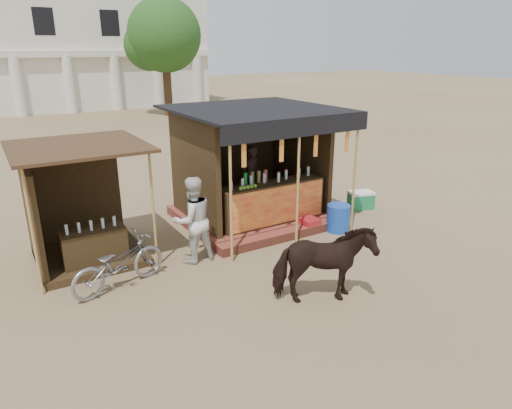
{
  "coord_description": "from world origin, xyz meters",
  "views": [
    {
      "loc": [
        -4.53,
        -5.82,
        4.1
      ],
      "look_at": [
        0.0,
        1.6,
        1.1
      ],
      "focal_mm": 32.0,
      "sensor_mm": 36.0,
      "label": 1
    }
  ],
  "objects": [
    {
      "name": "secondary_stall",
      "position": [
        -3.17,
        3.24,
        0.85
      ],
      "size": [
        2.4,
        2.4,
        2.38
      ],
      "color": "#3C2A15",
      "rests_on": "ground"
    },
    {
      "name": "background_building",
      "position": [
        -2.0,
        29.94,
        3.98
      ],
      "size": [
        26.0,
        7.45,
        8.18
      ],
      "color": "silver",
      "rests_on": "ground"
    },
    {
      "name": "cooler",
      "position": [
        3.91,
        2.6,
        0.23
      ],
      "size": [
        0.74,
        0.6,
        0.46
      ],
      "color": "#1B7B48",
      "rests_on": "ground"
    },
    {
      "name": "motorbike",
      "position": [
        -2.81,
        1.68,
        0.48
      ],
      "size": [
        1.92,
        1.09,
        0.95
      ],
      "primitive_type": "imported",
      "rotation": [
        0.0,
        0.0,
        1.84
      ],
      "color": "gray",
      "rests_on": "ground"
    },
    {
      "name": "main_stall",
      "position": [
        1.0,
        3.36,
        1.02
      ],
      "size": [
        3.6,
        3.61,
        2.78
      ],
      "color": "brown",
      "rests_on": "ground"
    },
    {
      "name": "bystander",
      "position": [
        -1.22,
        2.0,
        0.88
      ],
      "size": [
        0.89,
        0.71,
        1.76
      ],
      "primitive_type": "imported",
      "rotation": [
        0.0,
        0.0,
        3.19
      ],
      "color": "silver",
      "rests_on": "ground"
    },
    {
      "name": "red_crate",
      "position": [
        1.7,
        2.0,
        0.17
      ],
      "size": [
        0.38,
        0.43,
        0.33
      ],
      "primitive_type": "cube",
      "rotation": [
        0.0,
        0.0,
        0.0
      ],
      "color": "maroon",
      "rests_on": "ground"
    },
    {
      "name": "blue_barrel",
      "position": [
        2.32,
        1.7,
        0.32
      ],
      "size": [
        0.57,
        0.57,
        0.64
      ],
      "primitive_type": "cylinder",
      "rotation": [
        0.0,
        0.0,
        -0.05
      ],
      "color": "#1643A5",
      "rests_on": "ground"
    },
    {
      "name": "tree",
      "position": [
        5.81,
        22.14,
        4.63
      ],
      "size": [
        4.5,
        4.4,
        7.0
      ],
      "color": "#382314",
      "rests_on": "ground"
    },
    {
      "name": "cow",
      "position": [
        -0.03,
        -0.59,
        0.69
      ],
      "size": [
        1.8,
        1.33,
        1.39
      ],
      "primitive_type": "imported",
      "rotation": [
        0.0,
        0.0,
        1.17
      ],
      "color": "black",
      "rests_on": "ground"
    },
    {
      "name": "ground",
      "position": [
        0.0,
        0.0,
        0.0
      ],
      "size": [
        120.0,
        120.0,
        0.0
      ],
      "primitive_type": "plane",
      "color": "#846B4C",
      "rests_on": "ground"
    }
  ]
}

